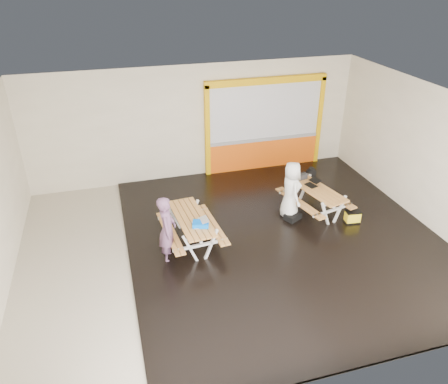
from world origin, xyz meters
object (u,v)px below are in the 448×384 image
object	(u,v)px
picnic_table_left	(191,224)
person_left	(167,230)
laptop_right	(312,184)
dark_case	(293,217)
blue_pouch	(201,224)
laptop_left	(200,223)
person_right	(291,190)
picnic_table_right	(315,194)
backpack	(311,175)
fluke_bag	(352,217)
toolbox	(301,176)

from	to	relation	value
picnic_table_left	person_left	bearing A→B (deg)	-146.15
laptop_right	dark_case	bearing A→B (deg)	-149.41
picnic_table_left	blue_pouch	size ratio (longest dim) A/B	5.53
laptop_left	blue_pouch	bearing A→B (deg)	-77.40
person_left	person_right	size ratio (longest dim) A/B	1.02
picnic_table_right	dark_case	bearing A→B (deg)	-162.21
laptop_left	dark_case	size ratio (longest dim) A/B	0.86
laptop_left	dark_case	world-z (taller)	laptop_left
blue_pouch	dark_case	bearing A→B (deg)	15.48
person_left	backpack	size ratio (longest dim) A/B	3.93
blue_pouch	fluke_bag	distance (m)	4.12
person_left	dark_case	size ratio (longest dim) A/B	3.99
fluke_bag	person_left	bearing A→B (deg)	-177.95
picnic_table_left	person_left	distance (m)	0.79
picnic_table_right	backpack	distance (m)	0.95
person_left	laptop_left	xyz separation A→B (m)	(0.75, 0.05, 0.01)
laptop_right	fluke_bag	world-z (taller)	laptop_right
laptop_left	dark_case	bearing A→B (deg)	14.43
laptop_right	laptop_left	bearing A→B (deg)	-161.85
picnic_table_left	picnic_table_right	size ratio (longest dim) A/B	0.94
backpack	person_right	bearing A→B (deg)	-138.56
picnic_table_left	laptop_left	world-z (taller)	laptop_left
laptop_right	blue_pouch	size ratio (longest dim) A/B	1.20
picnic_table_right	person_left	bearing A→B (deg)	-166.82
picnic_table_left	blue_pouch	bearing A→B (deg)	-71.88
blue_pouch	fluke_bag	size ratio (longest dim) A/B	0.87
person_right	fluke_bag	distance (m)	1.73
laptop_left	backpack	xyz separation A→B (m)	(3.67, 1.81, -0.12)
toolbox	laptop_right	bearing A→B (deg)	-72.06
laptop_left	fluke_bag	bearing A→B (deg)	1.69
picnic_table_left	laptop_right	distance (m)	3.57
dark_case	fluke_bag	world-z (taller)	fluke_bag
toolbox	dark_case	world-z (taller)	toolbox
picnic_table_right	picnic_table_left	bearing A→B (deg)	-171.14
laptop_right	toolbox	size ratio (longest dim) A/B	1.18
picnic_table_left	fluke_bag	bearing A→B (deg)	-3.38
laptop_right	backpack	distance (m)	0.78
person_left	toolbox	size ratio (longest dim) A/B	4.48
person_left	blue_pouch	world-z (taller)	person_left
picnic_table_left	laptop_left	xyz separation A→B (m)	(0.13, -0.37, 0.23)
toolbox	backpack	distance (m)	0.55
picnic_table_left	laptop_right	size ratio (longest dim) A/B	4.62
person_right	dark_case	bearing A→B (deg)	-178.11
picnic_table_right	backpack	world-z (taller)	backpack
laptop_left	fluke_bag	world-z (taller)	laptop_left
person_left	fluke_bag	distance (m)	4.87
picnic_table_left	toolbox	size ratio (longest dim) A/B	5.47
fluke_bag	dark_case	bearing A→B (deg)	158.57
laptop_right	fluke_bag	xyz separation A→B (m)	(0.72, -0.98, -0.59)
laptop_left	laptop_right	bearing A→B (deg)	18.15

